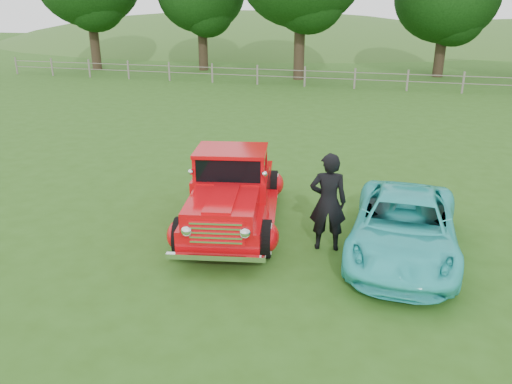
# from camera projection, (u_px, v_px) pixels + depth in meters

# --- Properties ---
(ground) EXTENTS (140.00, 140.00, 0.00)m
(ground) POSITION_uv_depth(u_px,v_px,m) (241.00, 256.00, 9.88)
(ground) COLOR #2A5115
(ground) RESTS_ON ground
(distant_hills) EXTENTS (116.00, 60.00, 18.00)m
(distant_hills) POSITION_uv_depth(u_px,v_px,m) (349.00, 79.00, 66.01)
(distant_hills) COLOR #325F23
(distant_hills) RESTS_ON ground
(fence_line) EXTENTS (48.00, 0.12, 1.20)m
(fence_line) POSITION_uv_depth(u_px,v_px,m) (355.00, 78.00, 29.45)
(fence_line) COLOR slate
(fence_line) RESTS_ON ground
(red_pickup) EXTENTS (2.94, 5.23, 1.78)m
(red_pickup) POSITION_uv_depth(u_px,v_px,m) (232.00, 191.00, 11.08)
(red_pickup) COLOR black
(red_pickup) RESTS_ON ground
(teal_sedan) EXTENTS (2.07, 4.35, 1.20)m
(teal_sedan) POSITION_uv_depth(u_px,v_px,m) (404.00, 226.00, 9.77)
(teal_sedan) COLOR #32CBC9
(teal_sedan) RESTS_ON ground
(man) EXTENTS (0.81, 0.61, 2.02)m
(man) POSITION_uv_depth(u_px,v_px,m) (328.00, 202.00, 9.86)
(man) COLOR black
(man) RESTS_ON ground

